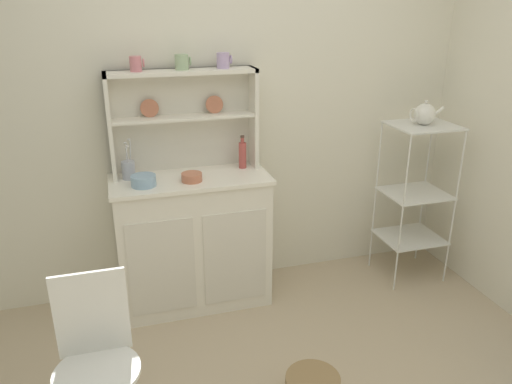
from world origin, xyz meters
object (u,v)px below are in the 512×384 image
Objects in this scene: hutch_cabinet at (193,239)px; bowl_mixing_large at (144,181)px; porcelain_teapot at (425,114)px; wire_chair at (95,351)px; bakers_rack at (416,185)px; jam_bottle at (243,154)px; utensil_jar at (129,169)px; cup_rose_0 at (136,64)px; hutch_shelf_unit at (183,112)px.

bowl_mixing_large reaches higher than hutch_cabinet.
wire_chair is at bearing -156.11° from porcelain_teapot.
hutch_cabinet is at bearing 176.38° from bakers_rack.
bowl_mixing_large is 0.63× the size of porcelain_teapot.
wire_chair is 5.85× the size of bowl_mixing_large.
bakers_rack is 2.35m from wire_chair.
bowl_mixing_large is (0.31, 0.97, 0.39)m from wire_chair.
jam_bottle is 0.87× the size of utensil_jar.
porcelain_teapot is (1.55, -0.10, 0.74)m from hutch_cabinet.
jam_bottle is (0.62, -0.04, -0.58)m from cup_rose_0.
porcelain_teapot is at bearing -3.62° from hutch_cabinet.
hutch_cabinet is at bearing 176.38° from porcelain_teapot.
utensil_jar is (-1.91, 0.18, 0.24)m from bakers_rack.
jam_bottle reaches higher than hutch_cabinet.
wire_chair is at bearing -156.12° from bakers_rack.
hutch_cabinet is 1.15× the size of wire_chair.
hutch_cabinet is 0.54m from bowl_mixing_large.
bowl_mixing_large is at bearing -140.26° from hutch_shelf_unit.
hutch_cabinet is at bearing -12.31° from utensil_jar.
bakers_rack is at bearing -3.62° from hutch_cabinet.
cup_rose_0 is at bearing 176.66° from jam_bottle.
cup_rose_0 reaches higher than hutch_shelf_unit.
jam_bottle is (-1.19, 0.18, 0.27)m from bakers_rack.
bakers_rack is 4.57× the size of utensil_jar.
utensil_jar is at bearing -166.82° from hutch_shelf_unit.
bowl_mixing_large is at bearing 179.23° from porcelain_teapot.
wire_chair is (-2.14, -0.95, -0.18)m from bakers_rack.
bakers_rack is 1.32× the size of wire_chair.
porcelain_teapot is (1.81, -0.22, -0.36)m from cup_rose_0.
hutch_shelf_unit is 3.91× the size of porcelain_teapot.
bowl_mixing_large is (-0.28, -0.07, 0.46)m from hutch_cabinet.
hutch_cabinet is 0.63m from jam_bottle.
hutch_shelf_unit is 1.07× the size of wire_chair.
porcelain_teapot is (2.14, 0.95, 0.68)m from wire_chair.
porcelain_teapot reaches higher than utensil_jar.
porcelain_teapot is at bearing -0.77° from bowl_mixing_large.
jam_bottle is at bearing 171.19° from porcelain_teapot.
jam_bottle is at bearing 13.54° from hutch_cabinet.
cup_rose_0 is 0.85m from jam_bottle.
bowl_mixing_large is 1.85m from porcelain_teapot.
utensil_jar is (-0.36, 0.08, 0.49)m from hutch_cabinet.
utensil_jar is 1.93m from porcelain_teapot.
porcelain_teapot is at bearing -8.81° from jam_bottle.
hutch_cabinet is at bearing -90.00° from hutch_shelf_unit.
wire_chair is 1.54m from jam_bottle.
wire_chair is at bearing -107.61° from bowl_mixing_large.
cup_rose_0 reaches higher than bakers_rack.
wire_chair is 1.09m from bowl_mixing_large.
cup_rose_0 reaches higher than jam_bottle.
porcelain_teapot is at bearing 180.00° from bakers_rack.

